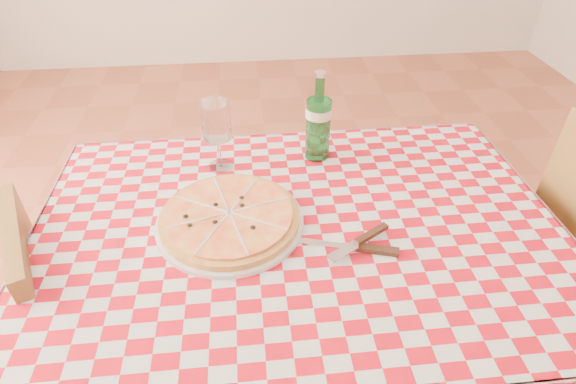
% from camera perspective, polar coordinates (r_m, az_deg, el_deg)
% --- Properties ---
extents(dining_table, '(1.20, 0.80, 0.75)m').
position_cam_1_polar(dining_table, '(1.18, 1.28, -7.81)').
color(dining_table, brown).
rests_on(dining_table, ground).
extents(tablecloth, '(1.30, 0.90, 0.01)m').
position_cam_1_polar(tablecloth, '(1.12, 1.34, -4.42)').
color(tablecloth, '#AB0A17').
rests_on(tablecloth, dining_table).
extents(chair_far, '(0.49, 0.49, 0.82)m').
position_cam_1_polar(chair_far, '(1.44, -30.77, -15.40)').
color(chair_far, brown).
rests_on(chair_far, ground).
extents(pizza_plate, '(0.45, 0.45, 0.05)m').
position_cam_1_polar(pizza_plate, '(1.11, -7.42, -3.13)').
color(pizza_plate, '#BE863F').
rests_on(pizza_plate, tablecloth).
extents(water_bottle, '(0.09, 0.09, 0.27)m').
position_cam_1_polar(water_bottle, '(1.30, 3.90, 9.53)').
color(water_bottle, '#1B6D29').
rests_on(water_bottle, tablecloth).
extents(wine_glass, '(0.10, 0.10, 0.21)m').
position_cam_1_polar(wine_glass, '(1.27, -8.91, 7.01)').
color(wine_glass, white).
rests_on(wine_glass, tablecloth).
extents(cutlery, '(0.29, 0.25, 0.03)m').
position_cam_1_polar(cutlery, '(1.06, 8.61, -6.62)').
color(cutlery, silver).
rests_on(cutlery, tablecloth).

